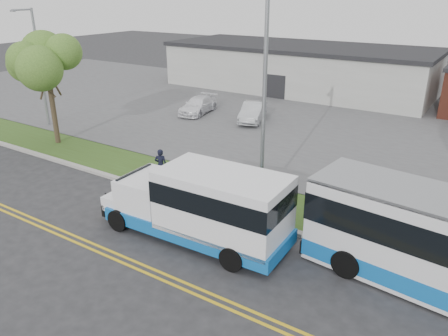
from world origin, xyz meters
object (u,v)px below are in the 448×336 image
Objects in this scene: streetlight_near at (264,91)px; streetlight_far at (39,64)px; parked_car_a at (253,112)px; parked_car_b at (198,105)px; tree_west at (46,63)px; shuttle_bus at (205,204)px; pedestrian at (161,165)px.

streetlight_near reaches higher than streetlight_far.
streetlight_near is at bearing -77.36° from parked_car_a.
parked_car_b is (-4.76, -0.39, -0.07)m from parked_car_a.
streetlight_near is 19.20m from streetlight_far.
tree_west is 0.73× the size of streetlight_near.
streetlight_near is 14.27m from parked_car_a.
parked_car_b is (7.28, 8.57, -3.75)m from streetlight_far.
shuttle_bus is 17.01m from parked_car_a.
streetlight_far is 20.11m from shuttle_bus.
pedestrian is (-5.15, 3.36, -0.65)m from shuttle_bus.
tree_west is 12.10m from parked_car_b.
parked_car_a is 4.77m from parked_car_b.
tree_west is 15.01m from streetlight_near.
streetlight_far reaches higher than parked_car_b.
shuttle_bus is 6.18m from pedestrian.
tree_west is at bearing -32.46° from pedestrian.
shuttle_bus is 1.88× the size of parked_car_a.
streetlight_near is 1.20× the size of shuttle_bus.
parked_car_b is (-11.72, 11.25, -4.50)m from streetlight_near.
parked_car_a is at bearing 111.47° from shuttle_bus.
parked_car_b is at bearing -87.96° from pedestrian.
parked_car_b is (-11.47, 15.22, -0.88)m from shuttle_bus.
streetlight_far is 1.89× the size of parked_car_a.
streetlight_far reaches higher than pedestrian.
streetlight_far is 1.01× the size of shuttle_bus.
parked_car_b is (-6.33, 11.86, -0.22)m from pedestrian.
streetlight_far is (-4.00, 2.22, -0.65)m from tree_west.
streetlight_near is at bearing -8.05° from streetlight_far.
shuttle_bus is at bearing -93.51° from streetlight_near.
parked_car_a is at bearing 36.64° from streetlight_far.
pedestrian is 0.39× the size of parked_car_b.
tree_west is at bearing -116.32° from parked_car_b.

